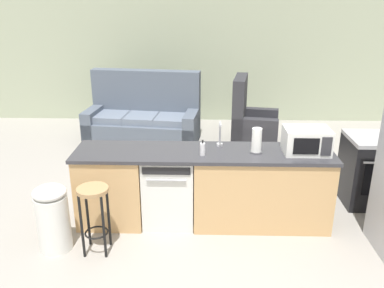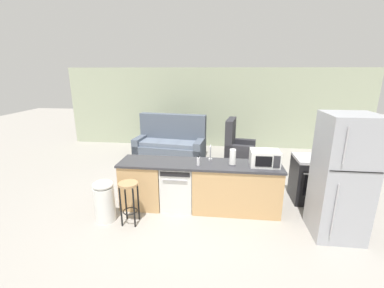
{
  "view_description": "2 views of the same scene",
  "coord_description": "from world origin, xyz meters",
  "px_view_note": "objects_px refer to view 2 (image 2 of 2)",
  "views": [
    {
      "loc": [
        0.14,
        -4.27,
        2.58
      ],
      "look_at": [
        0.02,
        0.05,
        0.97
      ],
      "focal_mm": 38.0,
      "sensor_mm": 36.0,
      "label": 1
    },
    {
      "loc": [
        0.52,
        -4.35,
        2.52
      ],
      "look_at": [
        -0.03,
        0.37,
        1.14
      ],
      "focal_mm": 24.0,
      "sensor_mm": 36.0,
      "label": 2
    }
  ],
  "objects_px": {
    "microwave": "(265,158)",
    "bar_stool": "(129,194)",
    "kettle": "(328,156)",
    "couch": "(171,145)",
    "dishwasher": "(178,186)",
    "armchair": "(237,148)",
    "trash_bin": "(104,200)",
    "stove_range": "(313,179)",
    "soap_bottle": "(198,161)",
    "refrigerator": "(342,177)",
    "paper_towel_roll": "(233,157)"
  },
  "relations": [
    {
      "from": "microwave",
      "to": "bar_stool",
      "type": "height_order",
      "value": "microwave"
    },
    {
      "from": "refrigerator",
      "to": "armchair",
      "type": "distance_m",
      "value": 3.66
    },
    {
      "from": "couch",
      "to": "trash_bin",
      "type": "bearing_deg",
      "value": -97.96
    },
    {
      "from": "trash_bin",
      "to": "couch",
      "type": "xyz_separation_m",
      "value": [
        0.48,
        3.43,
        0.02
      ]
    },
    {
      "from": "microwave",
      "to": "trash_bin",
      "type": "bearing_deg",
      "value": -167.41
    },
    {
      "from": "trash_bin",
      "to": "armchair",
      "type": "relative_size",
      "value": 0.62
    },
    {
      "from": "trash_bin",
      "to": "microwave",
      "type": "bearing_deg",
      "value": 12.59
    },
    {
      "from": "stove_range",
      "to": "refrigerator",
      "type": "relative_size",
      "value": 0.47
    },
    {
      "from": "dishwasher",
      "to": "refrigerator",
      "type": "xyz_separation_m",
      "value": [
        2.6,
        -0.55,
        0.54
      ]
    },
    {
      "from": "paper_towel_roll",
      "to": "bar_stool",
      "type": "bearing_deg",
      "value": -159.99
    },
    {
      "from": "dishwasher",
      "to": "bar_stool",
      "type": "relative_size",
      "value": 1.14
    },
    {
      "from": "refrigerator",
      "to": "soap_bottle",
      "type": "height_order",
      "value": "refrigerator"
    },
    {
      "from": "soap_bottle",
      "to": "kettle",
      "type": "height_order",
      "value": "kettle"
    },
    {
      "from": "stove_range",
      "to": "kettle",
      "type": "bearing_deg",
      "value": -36.68
    },
    {
      "from": "bar_stool",
      "to": "trash_bin",
      "type": "distance_m",
      "value": 0.48
    },
    {
      "from": "dishwasher",
      "to": "armchair",
      "type": "relative_size",
      "value": 0.7
    },
    {
      "from": "trash_bin",
      "to": "armchair",
      "type": "bearing_deg",
      "value": 54.63
    },
    {
      "from": "refrigerator",
      "to": "kettle",
      "type": "bearing_deg",
      "value": 80.15
    },
    {
      "from": "stove_range",
      "to": "soap_bottle",
      "type": "xyz_separation_m",
      "value": [
        -2.21,
        -0.67,
        0.52
      ]
    },
    {
      "from": "dishwasher",
      "to": "armchair",
      "type": "bearing_deg",
      "value": 65.99
    },
    {
      "from": "refrigerator",
      "to": "soap_bottle",
      "type": "relative_size",
      "value": 10.97
    },
    {
      "from": "armchair",
      "to": "refrigerator",
      "type": "bearing_deg",
      "value": -67.95
    },
    {
      "from": "bar_stool",
      "to": "refrigerator",
      "type": "bearing_deg",
      "value": 1.51
    },
    {
      "from": "trash_bin",
      "to": "couch",
      "type": "distance_m",
      "value": 3.47
    },
    {
      "from": "trash_bin",
      "to": "couch",
      "type": "relative_size",
      "value": 0.35
    },
    {
      "from": "couch",
      "to": "paper_towel_roll",
      "type": "bearing_deg",
      "value": -59.41
    },
    {
      "from": "bar_stool",
      "to": "couch",
      "type": "xyz_separation_m",
      "value": [
        0.02,
        3.46,
        -0.14
      ]
    },
    {
      "from": "refrigerator",
      "to": "couch",
      "type": "xyz_separation_m",
      "value": [
        -3.29,
        3.37,
        -0.57
      ]
    },
    {
      "from": "stove_range",
      "to": "soap_bottle",
      "type": "distance_m",
      "value": 2.37
    },
    {
      "from": "soap_bottle",
      "to": "armchair",
      "type": "relative_size",
      "value": 0.15
    },
    {
      "from": "refrigerator",
      "to": "couch",
      "type": "height_order",
      "value": "refrigerator"
    },
    {
      "from": "kettle",
      "to": "couch",
      "type": "relative_size",
      "value": 0.1
    },
    {
      "from": "armchair",
      "to": "stove_range",
      "type": "bearing_deg",
      "value": -58.9
    },
    {
      "from": "microwave",
      "to": "armchair",
      "type": "xyz_separation_m",
      "value": [
        -0.3,
        2.8,
        -0.69
      ]
    },
    {
      "from": "stove_range",
      "to": "couch",
      "type": "distance_m",
      "value": 4.0
    },
    {
      "from": "stove_range",
      "to": "couch",
      "type": "relative_size",
      "value": 0.43
    },
    {
      "from": "bar_stool",
      "to": "couch",
      "type": "relative_size",
      "value": 0.35
    },
    {
      "from": "stove_range",
      "to": "soap_bottle",
      "type": "relative_size",
      "value": 5.11
    },
    {
      "from": "microwave",
      "to": "trash_bin",
      "type": "xyz_separation_m",
      "value": [
        -2.72,
        -0.61,
        -0.66
      ]
    },
    {
      "from": "trash_bin",
      "to": "stove_range",
      "type": "bearing_deg",
      "value": 17.05
    },
    {
      "from": "soap_bottle",
      "to": "microwave",
      "type": "bearing_deg",
      "value": 5.76
    },
    {
      "from": "microwave",
      "to": "dishwasher",
      "type": "bearing_deg",
      "value": 179.95
    },
    {
      "from": "couch",
      "to": "armchair",
      "type": "xyz_separation_m",
      "value": [
        1.94,
        -0.03,
        -0.04
      ]
    },
    {
      "from": "paper_towel_roll",
      "to": "couch",
      "type": "bearing_deg",
      "value": 120.59
    },
    {
      "from": "microwave",
      "to": "armchair",
      "type": "height_order",
      "value": "armchair"
    },
    {
      "from": "dishwasher",
      "to": "bar_stool",
      "type": "distance_m",
      "value": 0.96
    },
    {
      "from": "dishwasher",
      "to": "kettle",
      "type": "distance_m",
      "value": 2.86
    },
    {
      "from": "refrigerator",
      "to": "trash_bin",
      "type": "height_order",
      "value": "refrigerator"
    },
    {
      "from": "refrigerator",
      "to": "bar_stool",
      "type": "height_order",
      "value": "refrigerator"
    },
    {
      "from": "stove_range",
      "to": "armchair",
      "type": "xyz_separation_m",
      "value": [
        -1.36,
        2.25,
        -0.1
      ]
    }
  ]
}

